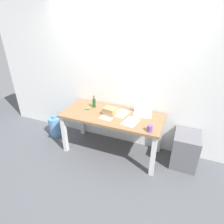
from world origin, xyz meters
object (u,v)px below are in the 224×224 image
object	(u,v)px
laptop_right	(143,112)
coffee_mug	(150,128)
cardboard_box	(110,111)
water_cooler_jug	(56,126)
desk	(112,120)
computer_mouse	(88,108)
filing_cabinet	(185,149)
beer_bottle	(94,103)

from	to	relation	value
laptop_right	coffee_mug	bearing A→B (deg)	-64.98
cardboard_box	water_cooler_jug	xyz separation A→B (m)	(-1.25, 0.08, -0.62)
desk	water_cooler_jug	xyz separation A→B (m)	(-1.28, 0.06, -0.45)
laptop_right	cardboard_box	distance (m)	0.55
water_cooler_jug	computer_mouse	bearing A→B (deg)	-1.36
desk	laptop_right	bearing A→B (deg)	22.73
computer_mouse	coffee_mug	bearing A→B (deg)	18.75
laptop_right	water_cooler_jug	bearing A→B (deg)	-175.36
coffee_mug	computer_mouse	bearing A→B (deg)	165.57
computer_mouse	water_cooler_jug	distance (m)	0.98
water_cooler_jug	filing_cabinet	distance (m)	2.52
desk	water_cooler_jug	size ratio (longest dim) A/B	3.80
desk	computer_mouse	xyz separation A→B (m)	(-0.48, 0.04, 0.12)
computer_mouse	filing_cabinet	xyz separation A→B (m)	(1.72, 0.10, -0.49)
coffee_mug	beer_bottle	bearing A→B (deg)	159.34
filing_cabinet	beer_bottle	bearing A→B (deg)	179.73
coffee_mug	filing_cabinet	world-z (taller)	coffee_mug
cardboard_box	water_cooler_jug	size ratio (longest dim) A/B	0.45
water_cooler_jug	desk	bearing A→B (deg)	-2.52
cardboard_box	water_cooler_jug	world-z (taller)	cardboard_box
beer_bottle	computer_mouse	size ratio (longest dim) A/B	2.20
computer_mouse	water_cooler_jug	xyz separation A→B (m)	(-0.80, 0.02, -0.57)
laptop_right	water_cooler_jug	size ratio (longest dim) A/B	0.74
beer_bottle	water_cooler_jug	size ratio (longest dim) A/B	0.49
cardboard_box	water_cooler_jug	bearing A→B (deg)	176.49
water_cooler_jug	filing_cabinet	size ratio (longest dim) A/B	0.78
water_cooler_jug	laptop_right	bearing A→B (deg)	4.64
desk	coffee_mug	bearing A→B (deg)	-20.92
desk	computer_mouse	size ratio (longest dim) A/B	17.02
beer_bottle	coffee_mug	bearing A→B (deg)	-20.66
laptop_right	filing_cabinet	bearing A→B (deg)	-4.25
desk	cardboard_box	xyz separation A→B (m)	(-0.03, -0.02, 0.17)
desk	water_cooler_jug	distance (m)	1.36
cardboard_box	coffee_mug	xyz separation A→B (m)	(0.72, -0.24, -0.02)
computer_mouse	coffee_mug	world-z (taller)	coffee_mug
coffee_mug	water_cooler_jug	size ratio (longest dim) A/B	0.21
beer_bottle	computer_mouse	distance (m)	0.15
beer_bottle	computer_mouse	xyz separation A→B (m)	(-0.07, -0.11, -0.07)
desk	cardboard_box	bearing A→B (deg)	-143.21
laptop_right	computer_mouse	bearing A→B (deg)	-170.41
coffee_mug	water_cooler_jug	distance (m)	2.08
laptop_right	water_cooler_jug	distance (m)	1.86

